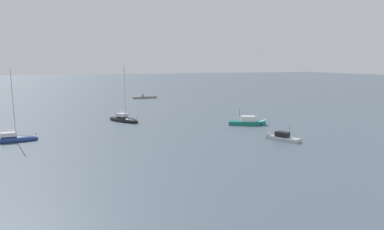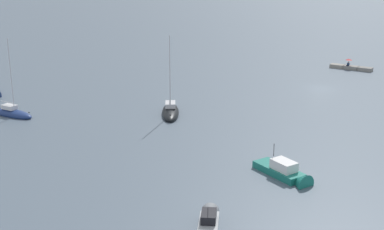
# 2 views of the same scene
# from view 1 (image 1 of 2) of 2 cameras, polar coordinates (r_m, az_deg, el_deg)

# --- Properties ---
(ground_plane) EXTENTS (500.00, 500.00, 0.00)m
(ground_plane) POSITION_cam_1_polar(r_m,az_deg,el_deg) (90.18, -6.03, 1.81)
(ground_plane) COLOR slate
(seawall_pier) EXTENTS (7.50, 1.49, 0.65)m
(seawall_pier) POSITION_cam_1_polar(r_m,az_deg,el_deg) (106.00, -8.12, 3.01)
(seawall_pier) COLOR gray
(seawall_pier) RESTS_ON ground_plane
(person_seated_blue_left) EXTENTS (0.48, 0.66, 0.73)m
(person_seated_blue_left) POSITION_cam_1_polar(r_m,az_deg,el_deg) (105.65, -8.40, 3.30)
(person_seated_blue_left) COLOR #1E2333
(person_seated_blue_left) RESTS_ON seawall_pier
(umbrella_open_red) EXTENTS (1.19, 1.19, 1.26)m
(umbrella_open_red) POSITION_cam_1_polar(r_m,az_deg,el_deg) (105.79, -8.43, 3.77)
(umbrella_open_red) COLOR black
(umbrella_open_red) RESTS_ON seawall_pier
(sailboat_navy_near) EXTENTS (7.01, 2.18, 10.56)m
(sailboat_navy_near) POSITION_cam_1_polar(r_m,az_deg,el_deg) (53.84, -28.52, -3.71)
(sailboat_navy_near) COLOR navy
(sailboat_navy_near) RESTS_ON ground_plane
(sailboat_black_outer) EXTENTS (6.09, 7.61, 10.94)m
(sailboat_black_outer) POSITION_cam_1_polar(r_m,az_deg,el_deg) (64.98, -11.67, -0.76)
(sailboat_black_outer) COLOR black
(sailboat_black_outer) RESTS_ON ground_plane
(motorboat_grey_near) EXTENTS (3.57, 5.12, 2.79)m
(motorboat_grey_near) POSITION_cam_1_polar(r_m,az_deg,el_deg) (50.31, 14.87, -3.80)
(motorboat_grey_near) COLOR #ADB2B7
(motorboat_grey_near) RESTS_ON ground_plane
(motorboat_teal_mid) EXTENTS (6.76, 4.50, 3.66)m
(motorboat_teal_mid) POSITION_cam_1_polar(r_m,az_deg,el_deg) (61.02, 9.91, -1.33)
(motorboat_teal_mid) COLOR #197266
(motorboat_teal_mid) RESTS_ON ground_plane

